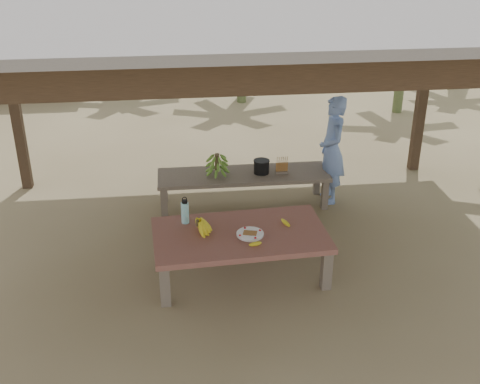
{
  "coord_description": "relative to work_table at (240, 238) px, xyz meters",
  "views": [
    {
      "loc": [
        -0.73,
        -5.62,
        3.59
      ],
      "look_at": [
        -0.06,
        0.14,
        0.8
      ],
      "focal_mm": 45.0,
      "sensor_mm": 36.0,
      "label": 1
    }
  ],
  "objects": [
    {
      "name": "work_table",
      "position": [
        0.0,
        0.0,
        0.0
      ],
      "size": [
        1.85,
        1.1,
        0.5
      ],
      "rotation": [
        0.0,
        0.0,
        0.06
      ],
      "color": "brown",
      "rests_on": "ground"
    },
    {
      "name": "pavilion",
      "position": [
        0.09,
        0.2,
        2.34
      ],
      "size": [
        6.6,
        5.6,
        2.95
      ],
      "color": "black",
      "rests_on": "ground"
    },
    {
      "name": "ripe_banana_bunch",
      "position": [
        -0.44,
        0.05,
        0.15
      ],
      "size": [
        0.31,
        0.28,
        0.16
      ],
      "primitive_type": null,
      "rotation": [
        0.0,
        0.0,
        0.22
      ],
      "color": "yellow",
      "rests_on": "work_table"
    },
    {
      "name": "plate",
      "position": [
        0.09,
        -0.08,
        0.08
      ],
      "size": [
        0.28,
        0.28,
        0.04
      ],
      "color": "white",
      "rests_on": "work_table"
    },
    {
      "name": "bench",
      "position": [
        0.23,
        1.62,
        -0.04
      ],
      "size": [
        2.2,
        0.61,
        0.45
      ],
      "rotation": [
        0.0,
        0.0,
        -0.0
      ],
      "color": "brown",
      "rests_on": "ground"
    },
    {
      "name": "green_banana_stalk",
      "position": [
        -0.11,
        1.62,
        0.17
      ],
      "size": [
        0.27,
        0.27,
        0.3
      ],
      "primitive_type": null,
      "rotation": [
        0.0,
        0.0,
        -0.0
      ],
      "color": "#598C2D",
      "rests_on": "bench"
    },
    {
      "name": "loose_banana_side",
      "position": [
        0.5,
        0.12,
        0.09
      ],
      "size": [
        0.11,
        0.15,
        0.04
      ],
      "primitive_type": "ellipsoid",
      "rotation": [
        0.0,
        0.0,
        0.52
      ],
      "color": "yellow",
      "rests_on": "work_table"
    },
    {
      "name": "ground",
      "position": [
        0.1,
        0.22,
        -0.43
      ],
      "size": [
        80.0,
        80.0,
        0.0
      ],
      "primitive_type": "plane",
      "color": "brown",
      "rests_on": "ground"
    },
    {
      "name": "woman",
      "position": [
        1.39,
        1.63,
        0.28
      ],
      "size": [
        0.35,
        0.52,
        1.43
      ],
      "primitive_type": "imported",
      "rotation": [
        0.0,
        0.0,
        -1.58
      ],
      "color": "#6C88CC",
      "rests_on": "ground"
    },
    {
      "name": "loose_banana_front",
      "position": [
        0.12,
        -0.28,
        0.09
      ],
      "size": [
        0.16,
        0.12,
        0.04
      ],
      "primitive_type": "ellipsoid",
      "rotation": [
        0.0,
        0.0,
        2.1
      ],
      "color": "yellow",
      "rests_on": "work_table"
    },
    {
      "name": "cooking_pot",
      "position": [
        0.46,
        1.61,
        0.1
      ],
      "size": [
        0.2,
        0.2,
        0.17
      ],
      "primitive_type": "cylinder",
      "color": "black",
      "rests_on": "bench"
    },
    {
      "name": "skewer_rack",
      "position": [
        0.72,
        1.56,
        0.14
      ],
      "size": [
        0.18,
        0.08,
        0.24
      ],
      "primitive_type": null,
      "rotation": [
        0.0,
        0.0,
        -0.0
      ],
      "color": "#A57F47",
      "rests_on": "bench"
    },
    {
      "name": "water_flask",
      "position": [
        -0.56,
        0.29,
        0.19
      ],
      "size": [
        0.08,
        0.08,
        0.31
      ],
      "color": "#44CED6",
      "rests_on": "work_table"
    }
  ]
}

